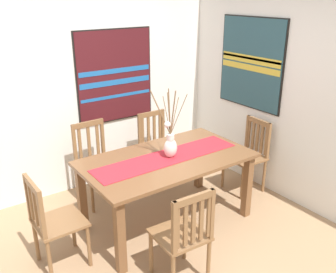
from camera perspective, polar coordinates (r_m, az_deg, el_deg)
The scene contains 13 objects.
ground_plane at distance 3.75m, azimuth 0.18°, elevation -18.03°, with size 6.40×6.40×0.03m, color #A37F5B.
wall_back at distance 4.66m, azimuth -13.36°, elevation 8.18°, with size 6.40×0.12×2.70m, color silver.
wall_side at distance 4.38m, azimuth 20.57°, elevation 6.59°, with size 0.12×6.40×2.70m, color silver.
dining_table at distance 3.89m, azimuth -0.17°, elevation -4.69°, with size 1.74×0.98×0.77m.
table_runner at distance 3.84m, azimuth -0.17°, elevation -3.19°, with size 1.60×0.36×0.01m, color #B7232D.
centerpiece_vase at distance 3.79m, azimuth 0.34°, elevation -1.11°, with size 0.29×0.28×0.74m.
chair_0 at distance 4.86m, azimuth -1.68°, elevation -1.49°, with size 0.42×0.42×0.92m.
chair_1 at distance 3.52m, azimuth -17.10°, elevation -12.30°, with size 0.43×0.43×0.91m.
chair_2 at distance 3.19m, azimuth 2.43°, elevation -14.68°, with size 0.44×0.44×0.92m.
chair_3 at distance 4.75m, azimuth 12.20°, elevation -2.54°, with size 0.45×0.45×0.91m.
chair_4 at distance 4.47m, azimuth -11.03°, elevation -3.92°, with size 0.43×0.43×0.96m.
painting_on_back_wall at distance 4.77m, azimuth -8.11°, elevation 9.13°, with size 1.03×0.05×1.15m.
painting_on_side_wall at distance 4.76m, azimuth 12.57°, elevation 10.85°, with size 0.05×0.99×1.10m.
Camera 1 is at (-1.69, -2.36, 2.36)m, focal length 39.94 mm.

